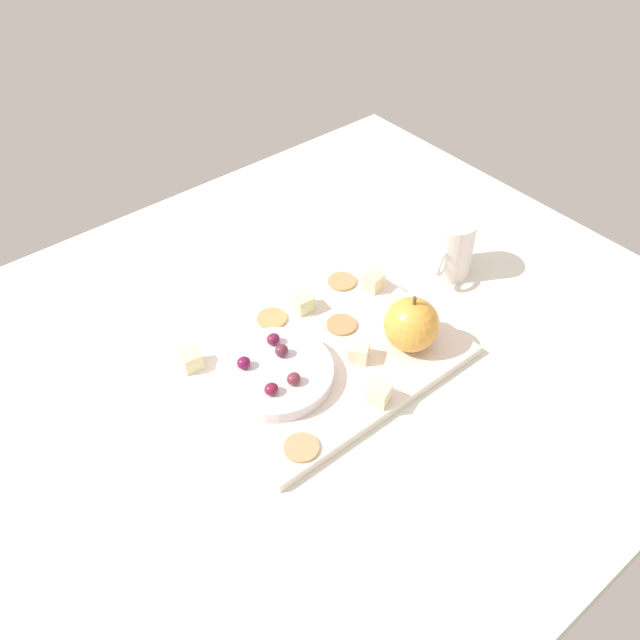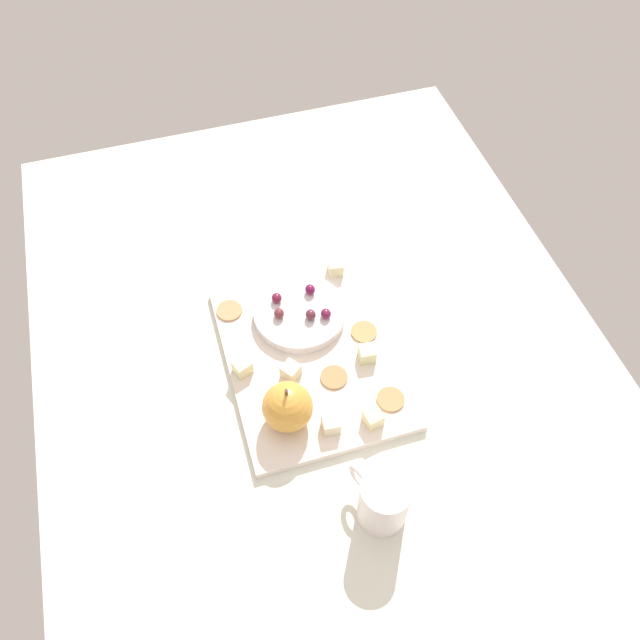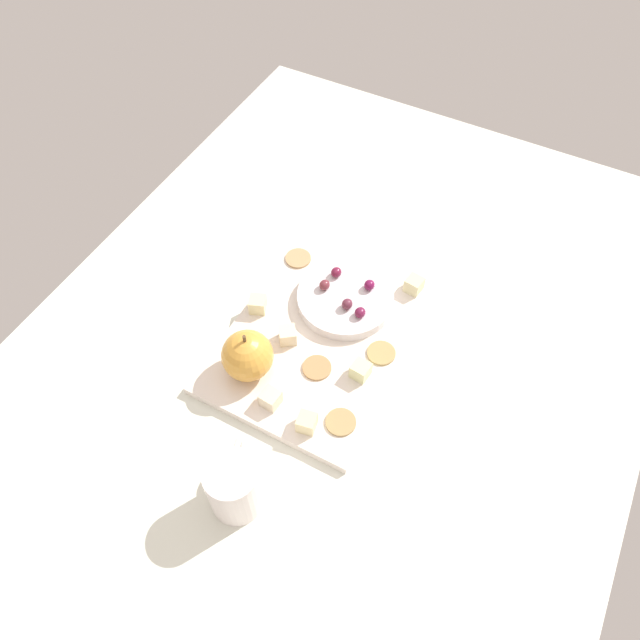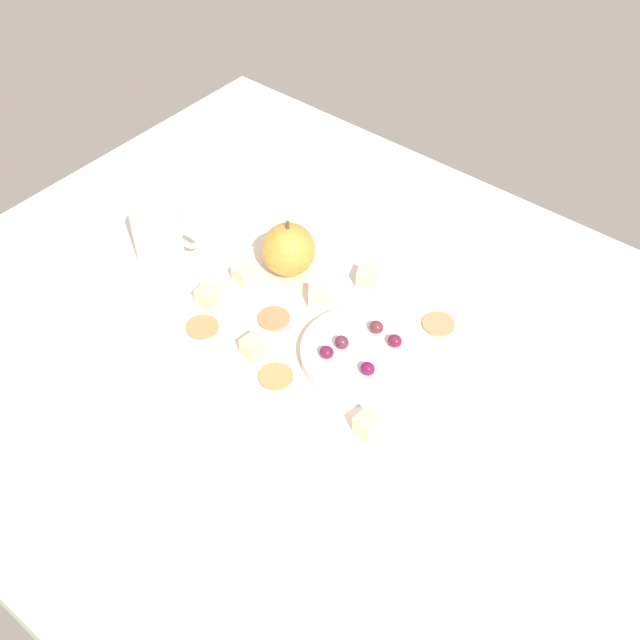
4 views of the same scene
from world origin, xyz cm
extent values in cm
cube|color=silver|center=(0.00, 0.00, 2.10)|extent=(122.43, 96.28, 4.20)
cube|color=silver|center=(4.35, -2.41, 4.95)|extent=(36.55, 27.72, 1.49)
cylinder|color=silver|center=(-3.84, -1.97, 6.64)|extent=(16.12, 16.12, 1.90)
sphere|color=gold|center=(14.93, -9.13, 9.65)|extent=(7.92, 7.92, 7.92)
cylinder|color=brown|center=(14.93, -9.13, 14.21)|extent=(0.50, 0.50, 1.20)
cube|color=beige|center=(4.27, -14.08, 7.02)|extent=(3.46, 3.46, 2.66)
cube|color=beige|center=(18.44, -3.21, 7.02)|extent=(2.88, 2.88, 2.66)
cube|color=beige|center=(7.35, -6.64, 7.02)|extent=(3.72, 3.72, 2.66)
cube|color=beige|center=(7.76, 6.45, 7.02)|extent=(2.91, 2.91, 2.66)
cube|color=beige|center=(-11.65, 7.09, 7.02)|extent=(3.00, 3.00, 2.66)
cube|color=beige|center=(19.32, 3.40, 7.02)|extent=(3.10, 3.10, 2.66)
cylinder|color=tan|center=(-8.48, -13.59, 5.89)|extent=(4.53, 4.53, 0.40)
cylinder|color=#AB8352|center=(9.90, 0.30, 5.89)|extent=(4.53, 4.53, 0.40)
cylinder|color=tan|center=(16.46, 7.48, 5.89)|extent=(4.53, 4.53, 0.40)
cylinder|color=tan|center=(2.73, 7.70, 5.89)|extent=(4.53, 4.53, 0.40)
ellipsoid|color=maroon|center=(-6.95, 0.88, 8.45)|extent=(1.93, 1.73, 1.71)
ellipsoid|color=#602839|center=(-1.63, -0.59, 8.49)|extent=(1.93, 1.73, 1.79)
ellipsoid|color=maroon|center=(-1.14, 1.99, 8.40)|extent=(1.93, 1.73, 1.62)
ellipsoid|color=maroon|center=(-3.50, -5.70, 8.43)|extent=(1.93, 1.73, 1.68)
ellipsoid|color=maroon|center=(-6.85, -5.24, 8.42)|extent=(1.93, 1.73, 1.65)
cylinder|color=white|center=(32.98, -0.39, 9.18)|extent=(7.25, 7.25, 9.95)
torus|color=white|center=(28.52, -2.22, 9.18)|extent=(4.00, 2.26, 4.00)
camera|label=1|loc=(-39.54, -54.88, 76.99)|focal=38.74mm
camera|label=2|loc=(61.25, -17.94, 97.91)|focal=36.38mm
camera|label=3|loc=(53.67, 23.81, 87.68)|focal=34.54mm
camera|label=4|loc=(-43.32, 54.99, 85.01)|focal=44.30mm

